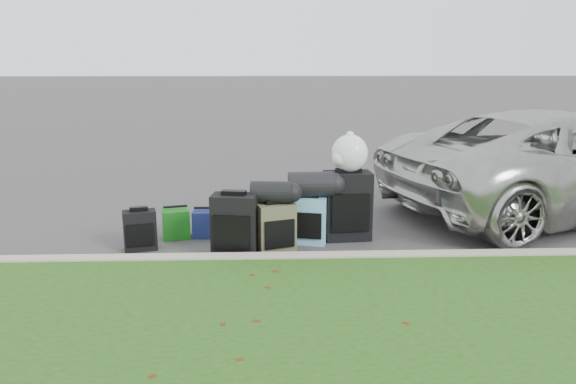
{
  "coord_description": "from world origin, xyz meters",
  "views": [
    {
      "loc": [
        -0.36,
        -6.7,
        2.22
      ],
      "look_at": [
        -0.1,
        0.2,
        0.55
      ],
      "focal_mm": 35.0,
      "sensor_mm": 36.0,
      "label": 1
    }
  ],
  "objects_px": {
    "suitcase_small_black": "(140,230)",
    "suitcase_large_black_left": "(235,226)",
    "tote_navy": "(206,224)",
    "suitcase_teal": "(309,220)",
    "tote_green": "(176,224)",
    "suitcase_olive": "(275,228)",
    "suv": "(567,162)",
    "suitcase_large_black_right": "(347,206)"
  },
  "relations": [
    {
      "from": "tote_navy",
      "to": "suitcase_large_black_left",
      "type": "bearing_deg",
      "value": -59.0
    },
    {
      "from": "suitcase_large_black_left",
      "to": "suitcase_olive",
      "type": "distance_m",
      "value": 0.48
    },
    {
      "from": "suitcase_large_black_left",
      "to": "suitcase_teal",
      "type": "xyz_separation_m",
      "value": [
        0.88,
        0.41,
        -0.07
      ]
    },
    {
      "from": "tote_green",
      "to": "tote_navy",
      "type": "distance_m",
      "value": 0.37
    },
    {
      "from": "suitcase_large_black_left",
      "to": "suitcase_olive",
      "type": "relative_size",
      "value": 1.22
    },
    {
      "from": "suv",
      "to": "suitcase_large_black_left",
      "type": "distance_m",
      "value": 5.0
    },
    {
      "from": "suv",
      "to": "suitcase_large_black_left",
      "type": "relative_size",
      "value": 7.42
    },
    {
      "from": "suitcase_small_black",
      "to": "suitcase_large_black_left",
      "type": "bearing_deg",
      "value": -27.23
    },
    {
      "from": "suitcase_olive",
      "to": "tote_navy",
      "type": "relative_size",
      "value": 1.75
    },
    {
      "from": "tote_green",
      "to": "tote_navy",
      "type": "relative_size",
      "value": 1.1
    },
    {
      "from": "suitcase_olive",
      "to": "suitcase_large_black_right",
      "type": "bearing_deg",
      "value": 9.96
    },
    {
      "from": "suitcase_olive",
      "to": "suitcase_large_black_right",
      "type": "distance_m",
      "value": 1.03
    },
    {
      "from": "tote_navy",
      "to": "tote_green",
      "type": "bearing_deg",
      "value": -170.78
    },
    {
      "from": "suitcase_teal",
      "to": "suitcase_small_black",
      "type": "bearing_deg",
      "value": -162.58
    },
    {
      "from": "tote_green",
      "to": "suitcase_large_black_right",
      "type": "bearing_deg",
      "value": -15.56
    },
    {
      "from": "suitcase_teal",
      "to": "suitcase_large_black_right",
      "type": "bearing_deg",
      "value": 31.3
    },
    {
      "from": "suitcase_small_black",
      "to": "suitcase_large_black_right",
      "type": "relative_size",
      "value": 0.56
    },
    {
      "from": "suitcase_olive",
      "to": "suitcase_teal",
      "type": "height_order",
      "value": "suitcase_olive"
    },
    {
      "from": "suv",
      "to": "tote_navy",
      "type": "height_order",
      "value": "suv"
    },
    {
      "from": "tote_navy",
      "to": "suitcase_large_black_right",
      "type": "bearing_deg",
      "value": -3.08
    },
    {
      "from": "suitcase_small_black",
      "to": "tote_green",
      "type": "height_order",
      "value": "suitcase_small_black"
    },
    {
      "from": "suitcase_large_black_left",
      "to": "suitcase_teal",
      "type": "height_order",
      "value": "suitcase_large_black_left"
    },
    {
      "from": "suitcase_olive",
      "to": "suitcase_small_black",
      "type": "bearing_deg",
      "value": 155.67
    },
    {
      "from": "suv",
      "to": "suitcase_teal",
      "type": "distance_m",
      "value": 4.05
    },
    {
      "from": "suitcase_teal",
      "to": "tote_navy",
      "type": "bearing_deg",
      "value": 179.33
    },
    {
      "from": "tote_green",
      "to": "suitcase_small_black",
      "type": "bearing_deg",
      "value": -142.88
    },
    {
      "from": "suitcase_small_black",
      "to": "tote_navy",
      "type": "xyz_separation_m",
      "value": [
        0.72,
        0.47,
        -0.07
      ]
    },
    {
      "from": "suitcase_small_black",
      "to": "tote_green",
      "type": "distance_m",
      "value": 0.55
    },
    {
      "from": "suitcase_small_black",
      "to": "tote_navy",
      "type": "height_order",
      "value": "suitcase_small_black"
    },
    {
      "from": "tote_green",
      "to": "suv",
      "type": "bearing_deg",
      "value": -2.33
    },
    {
      "from": "suitcase_large_black_left",
      "to": "tote_navy",
      "type": "height_order",
      "value": "suitcase_large_black_left"
    },
    {
      "from": "suitcase_teal",
      "to": "suitcase_olive",
      "type": "bearing_deg",
      "value": -129.2
    },
    {
      "from": "suitcase_large_black_right",
      "to": "tote_navy",
      "type": "distance_m",
      "value": 1.79
    },
    {
      "from": "suitcase_large_black_right",
      "to": "tote_green",
      "type": "relative_size",
      "value": 2.29
    },
    {
      "from": "suitcase_large_black_right",
      "to": "suitcase_small_black",
      "type": "bearing_deg",
      "value": -176.92
    },
    {
      "from": "suv",
      "to": "suitcase_small_black",
      "type": "height_order",
      "value": "suv"
    },
    {
      "from": "tote_navy",
      "to": "suitcase_small_black",
      "type": "bearing_deg",
      "value": -145.17
    },
    {
      "from": "suitcase_small_black",
      "to": "suitcase_large_black_right",
      "type": "xyz_separation_m",
      "value": [
        2.49,
        0.33,
        0.19
      ]
    },
    {
      "from": "suv",
      "to": "suitcase_large_black_left",
      "type": "xyz_separation_m",
      "value": [
        -4.69,
        -1.7,
        -0.38
      ]
    },
    {
      "from": "suitcase_large_black_left",
      "to": "tote_green",
      "type": "xyz_separation_m",
      "value": [
        -0.77,
        0.67,
        -0.17
      ]
    },
    {
      "from": "suitcase_small_black",
      "to": "suv",
      "type": "bearing_deg",
      "value": -0.68
    },
    {
      "from": "suitcase_olive",
      "to": "suitcase_teal",
      "type": "distance_m",
      "value": 0.53
    }
  ]
}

